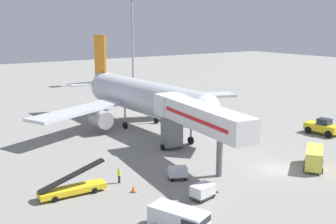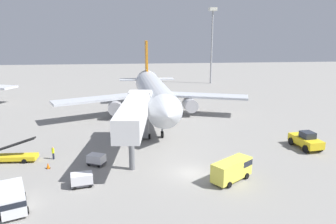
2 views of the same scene
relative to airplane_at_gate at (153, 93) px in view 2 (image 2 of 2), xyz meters
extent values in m
plane|color=gray|center=(2.60, -26.31, -5.01)|extent=(300.00, 300.00, 0.00)
cylinder|color=silver|center=(0.04, -1.20, 0.08)|extent=(6.43, 29.41, 5.37)
cone|color=silver|center=(0.64, -17.53, 0.08)|extent=(5.39, 3.65, 5.26)
cone|color=silver|center=(-0.58, 16.10, 0.48)|extent=(5.29, 5.57, 5.10)
cube|color=orange|center=(-0.54, 14.76, 5.45)|extent=(0.51, 4.24, 8.59)
cube|color=silver|center=(2.70, 14.49, 0.75)|extent=(6.55, 3.31, 0.24)
cube|color=silver|center=(-3.74, 14.26, 0.75)|extent=(6.55, 3.31, 0.24)
cube|color=silver|center=(10.45, 1.75, -1.13)|extent=(18.17, 10.04, 0.44)
cube|color=silver|center=(-10.55, 0.98, -1.13)|extent=(17.97, 11.12, 0.44)
cylinder|color=#A8A8AD|center=(7.46, 0.68, -2.75)|extent=(2.78, 3.55, 2.66)
cylinder|color=#A8A8AD|center=(-7.49, 0.14, -2.75)|extent=(2.78, 3.55, 2.66)
cylinder|color=gray|center=(0.46, -12.59, -3.00)|extent=(0.28, 0.28, 2.92)
cylinder|color=black|center=(0.46, -12.59, -4.46)|extent=(0.39, 1.11, 1.10)
cylinder|color=gray|center=(3.07, 0.67, -3.00)|extent=(0.28, 0.28, 2.92)
cylinder|color=black|center=(3.07, 0.67, -4.46)|extent=(0.39, 1.11, 1.10)
cylinder|color=gray|center=(-3.11, 0.44, -3.00)|extent=(0.28, 0.28, 2.92)
cylinder|color=black|center=(-3.11, 0.44, -4.46)|extent=(0.39, 1.11, 1.10)
cube|color=silver|center=(-4.01, -20.99, 1.13)|extent=(4.96, 16.63, 2.70)
cube|color=red|center=(-5.52, -20.81, 1.13)|extent=(1.71, 13.67, 0.44)
cube|color=silver|center=(-2.95, -12.26, 1.13)|extent=(3.76, 3.20, 2.84)
cube|color=#232833|center=(-2.79, -10.97, 1.38)|extent=(3.30, 0.64, 0.90)
cube|color=slate|center=(-3.02, -12.86, -2.41)|extent=(2.75, 2.10, 4.38)
cylinder|color=black|center=(-4.44, -12.68, -4.61)|extent=(0.39, 0.83, 0.80)
cylinder|color=black|center=(-1.61, -13.03, -4.61)|extent=(0.39, 0.83, 0.80)
cylinder|color=slate|center=(-4.41, -24.24, -2.61)|extent=(0.70, 0.70, 4.78)
cube|color=yellow|center=(20.59, -19.77, -3.92)|extent=(2.95, 5.40, 1.08)
cube|color=#232833|center=(20.62, -20.03, -2.92)|extent=(1.86, 1.98, 0.90)
cylinder|color=black|center=(21.90, -21.31, -4.46)|extent=(0.52, 1.14, 1.10)
cylinder|color=black|center=(19.66, -21.57, -4.46)|extent=(0.52, 1.14, 1.10)
cylinder|color=black|center=(21.53, -17.98, -4.46)|extent=(0.52, 1.14, 1.10)
cylinder|color=black|center=(19.28, -18.23, -4.46)|extent=(0.52, 1.14, 1.10)
cube|color=yellow|center=(-20.06, -19.96, -4.43)|extent=(6.83, 2.00, 0.55)
cube|color=black|center=(-20.06, -19.96, -2.96)|extent=(6.83, 1.25, 2.34)
cylinder|color=black|center=(-18.00, -19.27, -4.71)|extent=(0.61, 0.25, 0.60)
cylinder|color=black|center=(-18.08, -20.85, -4.71)|extent=(0.61, 0.25, 0.60)
cube|color=#E5DB4C|center=(6.67, -28.58, -3.67)|extent=(5.35, 4.54, 2.10)
cube|color=#1E232D|center=(8.12, -27.55, -3.21)|extent=(2.46, 2.51, 0.67)
cylinder|color=black|center=(7.48, -26.92, -4.67)|extent=(0.75, 0.67, 0.68)
cylinder|color=black|center=(8.51, -28.37, -4.67)|extent=(0.75, 0.67, 0.68)
cylinder|color=black|center=(4.83, -28.79, -4.67)|extent=(0.75, 0.67, 0.68)
cylinder|color=black|center=(5.86, -30.25, -4.67)|extent=(0.75, 0.67, 0.68)
cube|color=silver|center=(-15.55, -31.93, -3.84)|extent=(3.76, 5.34, 1.75)
cube|color=#1E232D|center=(-14.93, -33.48, -3.46)|extent=(2.54, 2.25, 0.56)
cylinder|color=black|center=(-14.06, -32.98, -4.67)|extent=(0.60, 0.77, 0.68)
cylinder|color=black|center=(-15.91, -33.72, -4.67)|extent=(0.60, 0.77, 0.68)
cylinder|color=black|center=(-15.19, -30.15, -4.67)|extent=(0.60, 0.77, 0.68)
cylinder|color=black|center=(-17.04, -30.89, -4.67)|extent=(0.60, 0.77, 0.68)
cube|color=#38383D|center=(-8.85, -22.42, -4.72)|extent=(2.46, 2.16, 0.22)
cube|color=silver|center=(-8.85, -22.42, -4.11)|extent=(2.46, 2.16, 0.99)
cylinder|color=black|center=(-9.78, -22.68, -4.83)|extent=(0.38, 0.27, 0.36)
cylinder|color=black|center=(-9.21, -21.53, -4.83)|extent=(0.38, 0.27, 0.36)
cylinder|color=black|center=(-8.49, -23.32, -4.83)|extent=(0.38, 0.27, 0.36)
cylinder|color=black|center=(-7.92, -22.17, -4.83)|extent=(0.38, 0.27, 0.36)
cube|color=#38383D|center=(-9.82, -28.01, -4.72)|extent=(2.52, 1.90, 0.22)
cube|color=silver|center=(-9.82, -28.01, -4.09)|extent=(2.52, 1.90, 1.04)
cylinder|color=black|center=(-9.17, -27.19, -4.83)|extent=(0.38, 0.19, 0.36)
cylinder|color=black|center=(-8.90, -28.53, -4.83)|extent=(0.38, 0.19, 0.36)
cylinder|color=black|center=(-10.73, -27.50, -4.83)|extent=(0.38, 0.19, 0.36)
cylinder|color=black|center=(-10.47, -28.84, -4.83)|extent=(0.38, 0.19, 0.36)
cylinder|color=#1E2333|center=(-14.71, -19.77, -4.59)|extent=(0.32, 0.32, 0.83)
cylinder|color=#D8EA19|center=(-14.71, -19.77, -3.85)|extent=(0.43, 0.43, 0.66)
sphere|color=tan|center=(-14.71, -19.77, -3.39)|extent=(0.23, 0.23, 0.23)
cube|color=black|center=(-14.66, -22.80, -4.99)|extent=(0.49, 0.49, 0.03)
cone|color=orange|center=(-14.66, -22.80, -4.62)|extent=(0.41, 0.41, 0.71)
cylinder|color=#93969B|center=(22.71, 43.61, 6.86)|extent=(0.56, 0.56, 23.72)
cube|color=silver|center=(22.71, 43.61, 19.22)|extent=(2.40, 2.40, 1.00)
camera|label=1|loc=(-33.68, -57.15, 11.92)|focal=43.75mm
camera|label=2|loc=(-4.20, -59.74, 10.86)|focal=33.26mm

